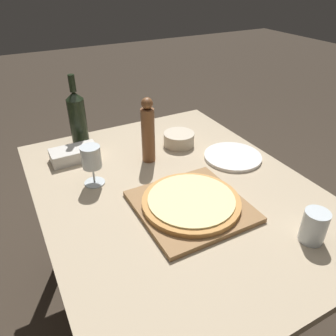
% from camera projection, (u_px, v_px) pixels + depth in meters
% --- Properties ---
extents(ground_plane, '(12.00, 12.00, 0.00)m').
position_uv_depth(ground_plane, '(174.00, 308.00, 1.59)').
color(ground_plane, '#382D23').
extents(dining_table, '(0.96, 1.23, 0.72)m').
position_uv_depth(dining_table, '(175.00, 208.00, 1.26)').
color(dining_table, tan).
rests_on(dining_table, ground_plane).
extents(cutting_board, '(0.35, 0.35, 0.02)m').
position_uv_depth(cutting_board, '(191.00, 206.00, 1.11)').
color(cutting_board, olive).
rests_on(cutting_board, dining_table).
extents(pizza, '(0.33, 0.33, 0.02)m').
position_uv_depth(pizza, '(191.00, 201.00, 1.10)').
color(pizza, '#C68947').
rests_on(pizza, cutting_board).
extents(wine_bottle, '(0.08, 0.08, 0.32)m').
position_uv_depth(wine_bottle, '(77.00, 117.00, 1.45)').
color(wine_bottle, black).
rests_on(wine_bottle, dining_table).
extents(pepper_mill, '(0.05, 0.05, 0.27)m').
position_uv_depth(pepper_mill, '(149.00, 132.00, 1.32)').
color(pepper_mill, brown).
rests_on(pepper_mill, dining_table).
extents(wine_glass, '(0.08, 0.08, 0.16)m').
position_uv_depth(wine_glass, '(91.00, 159.00, 1.18)').
color(wine_glass, silver).
rests_on(wine_glass, dining_table).
extents(small_bowl, '(0.14, 0.14, 0.06)m').
position_uv_depth(small_bowl, '(179.00, 139.00, 1.49)').
color(small_bowl, beige).
rests_on(small_bowl, dining_table).
extents(drinking_tumbler, '(0.07, 0.07, 0.10)m').
position_uv_depth(drinking_tumbler, '(314.00, 226.00, 0.96)').
color(drinking_tumbler, silver).
rests_on(drinking_tumbler, dining_table).
extents(dinner_plate, '(0.24, 0.24, 0.01)m').
position_uv_depth(dinner_plate, '(233.00, 157.00, 1.40)').
color(dinner_plate, white).
rests_on(dinner_plate, dining_table).
extents(food_container, '(0.19, 0.10, 0.05)m').
position_uv_depth(food_container, '(74.00, 154.00, 1.38)').
color(food_container, beige).
rests_on(food_container, dining_table).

